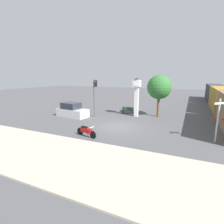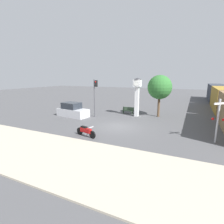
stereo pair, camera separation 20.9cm
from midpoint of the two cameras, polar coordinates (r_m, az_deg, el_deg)
ground_plane at (r=18.10m, az=2.54°, el=-4.78°), size 120.00×120.00×0.00m
sidewalk_strip at (r=11.62m, az=-13.44°, el=-14.52°), size 36.00×6.00×0.10m
motorcycle at (r=15.22m, az=-8.16°, el=-6.23°), size 2.19×0.70×0.98m
clock_tower at (r=22.41m, az=8.47°, el=6.68°), size 1.06×1.06×4.91m
freight_train at (r=31.61m, az=32.82°, el=3.58°), size 2.80×33.66×3.40m
traffic_light at (r=21.99m, az=-5.23°, el=6.66°), size 0.50×0.35×4.72m
railroad_crossing_signal at (r=15.64m, az=31.60°, el=-2.00°), size 0.90×0.82×3.45m
street_tree at (r=22.77m, az=15.57°, el=7.77°), size 3.00×3.00×5.27m
bench at (r=24.21m, az=5.50°, el=0.58°), size 1.60×0.44×0.92m
parked_car at (r=23.06m, az=-12.51°, el=0.45°), size 4.40×2.32×1.80m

